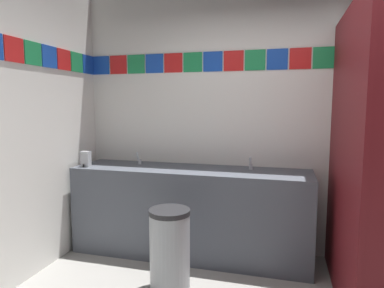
% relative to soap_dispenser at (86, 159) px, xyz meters
% --- Properties ---
extents(wall_back, '(4.33, 0.09, 2.90)m').
position_rel_soap_dispenser_xyz_m(wall_back, '(2.00, 0.51, 0.48)').
color(wall_back, white).
rests_on(wall_back, ground_plane).
extents(vanity_counter, '(2.38, 0.59, 0.89)m').
position_rel_soap_dispenser_xyz_m(vanity_counter, '(1.07, 0.17, -0.52)').
color(vanity_counter, '#4C515B').
rests_on(vanity_counter, ground_plane).
extents(faucet_left, '(0.04, 0.10, 0.14)m').
position_rel_soap_dispenser_xyz_m(faucet_left, '(0.48, 0.26, -0.03)').
color(faucet_left, silver).
rests_on(faucet_left, vanity_counter).
extents(faucet_right, '(0.04, 0.10, 0.14)m').
position_rel_soap_dispenser_xyz_m(faucet_right, '(1.67, 0.26, -0.03)').
color(faucet_right, silver).
rests_on(faucet_right, vanity_counter).
extents(soap_dispenser, '(0.09, 0.09, 0.16)m').
position_rel_soap_dispenser_xyz_m(soap_dispenser, '(0.00, 0.00, 0.00)').
color(soap_dispenser, '#B7BABF').
rests_on(soap_dispenser, vanity_counter).
extents(stall_divider, '(0.92, 1.44, 2.26)m').
position_rel_soap_dispenser_xyz_m(stall_divider, '(2.60, -0.51, 0.16)').
color(stall_divider, maroon).
rests_on(stall_divider, ground_plane).
extents(trash_bin, '(0.34, 0.34, 0.69)m').
position_rel_soap_dispenser_xyz_m(trash_bin, '(1.10, -0.53, -0.63)').
color(trash_bin, '#999EA3').
rests_on(trash_bin, ground_plane).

